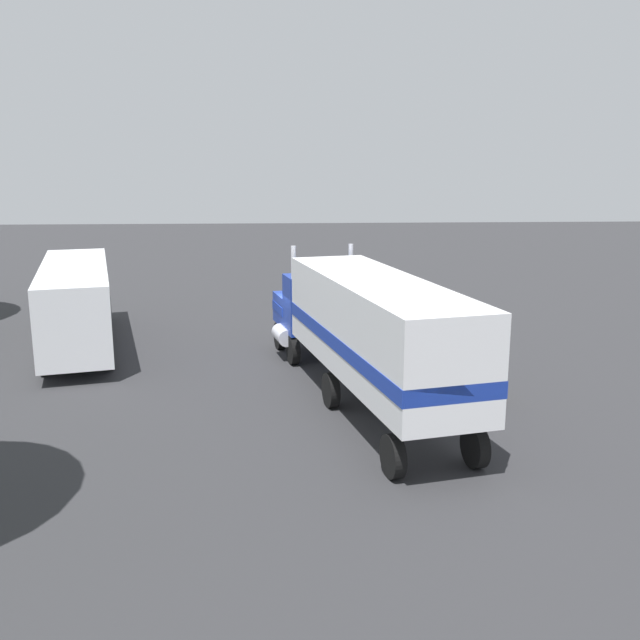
{
  "coord_description": "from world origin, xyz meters",
  "views": [
    {
      "loc": [
        -26.83,
        0.77,
        7.56
      ],
      "look_at": [
        -0.55,
        -0.73,
        1.6
      ],
      "focal_mm": 39.9,
      "sensor_mm": 36.0,
      "label": 1
    }
  ],
  "objects": [
    {
      "name": "ground_plane",
      "position": [
        0.0,
        0.0,
        0.0
      ],
      "size": [
        120.0,
        120.0,
        0.0
      ],
      "primitive_type": "plane",
      "color": "#2D2D30"
    },
    {
      "name": "lane_stripe_near",
      "position": [
        1.59,
        -3.5,
        0.01
      ],
      "size": [
        4.36,
        0.93,
        0.01
      ],
      "primitive_type": "cube",
      "rotation": [
        0.0,
        0.0,
        0.18
      ],
      "color": "silver",
      "rests_on": "ground_plane"
    },
    {
      "name": "lane_stripe_mid",
      "position": [
        1.23,
        -6.21,
        0.01
      ],
      "size": [
        4.29,
        1.31,
        0.01
      ],
      "primitive_type": "cube",
      "rotation": [
        0.0,
        0.0,
        0.27
      ],
      "color": "silver",
      "rests_on": "ground_plane"
    },
    {
      "name": "semi_truck",
      "position": [
        -5.46,
        -1.81,
        2.52
      ],
      "size": [
        14.36,
        5.62,
        4.5
      ],
      "color": "#193399",
      "rests_on": "ground_plane"
    },
    {
      "name": "person_bystander",
      "position": [
        -2.75,
        -3.31,
        0.89
      ],
      "size": [
        0.44,
        0.47,
        1.63
      ],
      "color": "black",
      "rests_on": "ground_plane"
    },
    {
      "name": "parked_bus",
      "position": [
        2.02,
        9.07,
        2.07
      ],
      "size": [
        11.29,
        5.15,
        3.4
      ],
      "color": "silver",
      "rests_on": "ground_plane"
    },
    {
      "name": "motorcycle",
      "position": [
        -5.34,
        -5.86,
        0.48
      ],
      "size": [
        2.1,
        0.46,
        1.12
      ],
      "color": "black",
      "rests_on": "ground_plane"
    }
  ]
}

